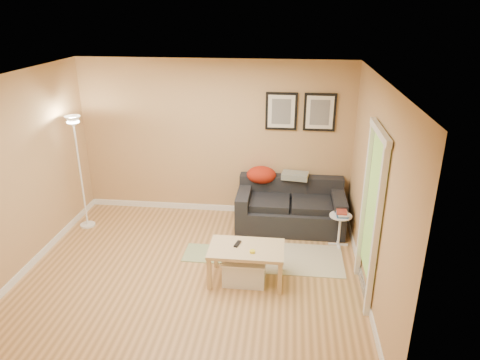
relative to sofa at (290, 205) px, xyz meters
The scene contains 24 objects.
floor 2.03m from the sofa, 130.07° to the right, with size 4.50×4.50×0.00m, color tan.
ceiling 2.99m from the sofa, 130.07° to the right, with size 4.50×4.50×0.00m, color white.
wall_back 1.65m from the sofa, 159.94° to the left, with size 4.50×4.50×0.00m, color tan.
wall_front 3.87m from the sofa, 110.03° to the right, with size 4.50×4.50×0.00m, color tan.
wall_left 3.96m from the sofa, 156.61° to the right, with size 4.00×4.00×0.00m, color tan.
wall_right 2.03m from the sofa, 57.81° to the right, with size 4.00×4.00×0.00m, color tan.
baseboard_back 1.40m from the sofa, 160.33° to the left, with size 4.50×0.02×0.10m, color white.
baseboard_left 3.86m from the sofa, 156.55° to the right, with size 0.02×4.00×0.10m, color white.
baseboard_right 1.83m from the sofa, 58.08° to the right, with size 0.02×4.00×0.10m, color white.
sofa is the anchor object (origin of this frame).
red_throw 0.69m from the sofa, 150.29° to the left, with size 0.48×0.36×0.28m, color #B73210, non-canonical shape.
plaid_throw 0.50m from the sofa, 78.83° to the left, with size 0.42×0.26×0.10m, color tan, non-canonical shape.
framed_print_left 1.51m from the sofa, 114.93° to the left, with size 0.50×0.04×0.60m, color black, non-canonical shape.
framed_print_right 1.54m from the sofa, 48.54° to the left, with size 0.50×0.04×0.60m, color black, non-canonical shape.
area_rug 1.07m from the sofa, 82.12° to the right, with size 1.25×0.85×0.01m, color beige.
green_runner 1.58m from the sofa, 139.32° to the right, with size 0.70×0.50×0.01m, color #668C4C.
coffee_table 1.67m from the sofa, 109.30° to the right, with size 0.96×0.59×0.48m, color tan, non-canonical shape.
remote_control 1.66m from the sofa, 114.08° to the right, with size 0.05×0.16×0.02m, color black.
tape_roll 1.75m from the sofa, 105.43° to the right, with size 0.07×0.07×0.03m, color yellow.
storage_bin 1.72m from the sofa, 109.57° to the right, with size 0.56×0.41×0.34m, color white, non-canonical shape.
side_table 0.91m from the sofa, 35.67° to the right, with size 0.33×0.33×0.50m, color white, non-canonical shape.
book_stack 0.93m from the sofa, 35.32° to the right, with size 0.17×0.22×0.07m, color #2B5A83, non-canonical shape.
floor_lamp 3.34m from the sofa, behind, with size 0.24×0.24×1.84m, color white, non-canonical shape.
doorway 2.02m from the sofa, 61.47° to the right, with size 0.12×1.01×2.13m, color white, non-canonical shape.
Camera 1 is at (1.21, -4.95, 3.38)m, focal length 33.12 mm.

